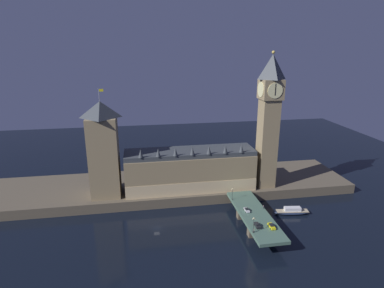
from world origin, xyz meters
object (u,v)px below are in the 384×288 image
car_southbound_lead (271,226)px  street_lamp_far (232,192)px  victoria_tower (104,149)px  pedestrian_mid_walk (263,207)px  car_northbound_trail (257,225)px  clock_tower (269,118)px  car_northbound_lead (247,210)px  pedestrian_near_rail (254,231)px  street_lamp_near (254,223)px  boat_downstream (292,212)px

car_southbound_lead → street_lamp_far: size_ratio=0.76×
car_southbound_lead → street_lamp_far: (-8.74, 27.18, 3.10)m
victoria_tower → pedestrian_mid_walk: victoria_tower is taller
car_northbound_trail → car_southbound_lead: (5.56, -1.55, -0.04)m
clock_tower → car_northbound_lead: size_ratio=17.70×
victoria_tower → pedestrian_near_rail: (61.31, -48.25, -22.11)m
car_southbound_lead → street_lamp_far: bearing=107.8°
car_northbound_trail → victoria_tower: bearing=145.2°
clock_tower → street_lamp_near: clock_tower is taller
victoria_tower → car_southbound_lead: bearing=-33.5°
clock_tower → car_northbound_lead: 49.66m
clock_tower → victoria_tower: bearing=178.2°
clock_tower → car_northbound_trail: size_ratio=16.92×
victoria_tower → car_southbound_lead: size_ratio=11.76×
car_northbound_lead → pedestrian_mid_walk: bearing=6.8°
pedestrian_near_rail → victoria_tower: bearing=141.8°
car_northbound_trail → boat_downstream: car_northbound_trail is taller
pedestrian_near_rail → street_lamp_near: 3.44m
street_lamp_near → street_lamp_far: (0.00, 29.44, -0.44)m
car_northbound_lead → pedestrian_near_rail: pedestrian_near_rail is taller
clock_tower → boat_downstream: 47.86m
victoria_tower → car_northbound_lead: 74.66m
car_northbound_lead → street_lamp_far: 13.07m
car_northbound_lead → pedestrian_mid_walk: (8.34, 0.99, 0.31)m
car_northbound_lead → pedestrian_near_rail: bearing=-99.2°
clock_tower → pedestrian_mid_walk: clock_tower is taller
car_northbound_trail → car_southbound_lead: 5.77m
pedestrian_near_rail → car_northbound_trail: bearing=53.6°
car_northbound_lead → street_lamp_near: size_ratio=0.59×
car_northbound_lead → pedestrian_mid_walk: 8.40m
car_northbound_trail → street_lamp_near: (-3.18, -3.81, 3.51)m
pedestrian_near_rail → pedestrian_mid_walk: 21.24m
victoria_tower → boat_downstream: 96.93m
car_northbound_trail → car_northbound_lead: bearing=90.0°
pedestrian_mid_walk → street_lamp_far: size_ratio=0.29×
clock_tower → pedestrian_near_rail: bearing=-116.3°
car_northbound_lead → car_southbound_lead: 15.90m
car_northbound_lead → car_northbound_trail: 13.35m
victoria_tower → pedestrian_near_rail: bearing=-38.2°
victoria_tower → pedestrian_mid_walk: (72.43, -30.15, -21.99)m
street_lamp_near → street_lamp_far: size_ratio=1.12×
clock_tower → street_lamp_near: (-22.90, -45.68, -31.95)m
car_southbound_lead → pedestrian_near_rail: (-8.34, -2.21, 0.13)m
car_northbound_trail → pedestrian_mid_walk: (8.34, 14.34, 0.21)m
victoria_tower → boat_downstream: size_ratio=3.04×
car_southbound_lead → street_lamp_near: 9.70m
pedestrian_near_rail → street_lamp_near: bearing=-172.9°
victoria_tower → car_southbound_lead: 86.40m
car_northbound_lead → street_lamp_near: street_lamp_near is taller
pedestrian_near_rail → pedestrian_mid_walk: pedestrian_mid_walk is taller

